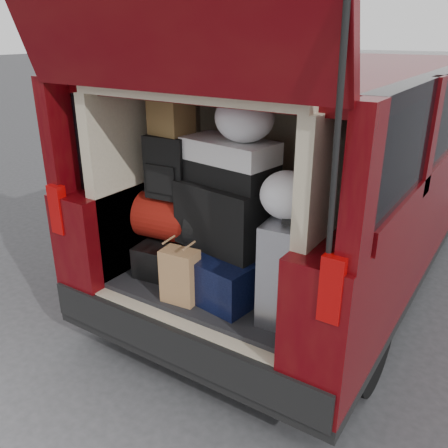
{
  "coord_description": "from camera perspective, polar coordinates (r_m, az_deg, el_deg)",
  "views": [
    {
      "loc": [
        1.42,
        -2.01,
        2.01
      ],
      "look_at": [
        -0.02,
        0.2,
        0.93
      ],
      "focal_mm": 38.0,
      "sensor_mm": 36.0,
      "label": 1
    }
  ],
  "objects": [
    {
      "name": "ground",
      "position": [
        3.18,
        -1.7,
        -17.03
      ],
      "size": [
        80.0,
        80.0,
        0.0
      ],
      "primitive_type": "plane",
      "color": "#313133",
      "rests_on": "ground"
    },
    {
      "name": "minivan",
      "position": [
        4.26,
        12.65,
        6.75
      ],
      "size": [
        1.9,
        5.35,
        2.77
      ],
      "color": "black",
      "rests_on": "ground"
    },
    {
      "name": "load_floor",
      "position": [
        3.2,
        1.1,
        -10.6
      ],
      "size": [
        1.24,
        1.05,
        0.55
      ],
      "primitive_type": "cube",
      "color": "black",
      "rests_on": "ground"
    },
    {
      "name": "black_hardshell",
      "position": [
        3.13,
        -5.75,
        -3.57
      ],
      "size": [
        0.43,
        0.55,
        0.2
      ],
      "primitive_type": "cube",
      "rotation": [
        0.0,
        0.0,
        0.13
      ],
      "color": "black",
      "rests_on": "load_floor"
    },
    {
      "name": "navy_hardshell",
      "position": [
        2.87,
        1.12,
        -5.39
      ],
      "size": [
        0.57,
        0.66,
        0.26
      ],
      "primitive_type": "cube",
      "rotation": [
        0.0,
        0.0,
        -0.15
      ],
      "color": "black",
      "rests_on": "load_floor"
    },
    {
      "name": "silver_roller",
      "position": [
        2.56,
        7.95,
        -5.39
      ],
      "size": [
        0.27,
        0.4,
        0.57
      ],
      "primitive_type": "cube",
      "rotation": [
        0.0,
        0.0,
        0.1
      ],
      "color": "white",
      "rests_on": "load_floor"
    },
    {
      "name": "kraft_bag",
      "position": [
        2.74,
        -5.3,
        -6.24
      ],
      "size": [
        0.22,
        0.15,
        0.32
      ],
      "primitive_type": "cube",
      "rotation": [
        0.0,
        0.0,
        0.1
      ],
      "color": "#B07F4F",
      "rests_on": "load_floor"
    },
    {
      "name": "red_duffel",
      "position": [
        3.03,
        -5.94,
        0.71
      ],
      "size": [
        0.5,
        0.36,
        0.3
      ],
      "primitive_type": "cube",
      "rotation": [
        0.0,
        0.0,
        0.13
      ],
      "color": "maroon",
      "rests_on": "black_hardshell"
    },
    {
      "name": "black_soft_case",
      "position": [
        2.78,
        0.19,
        1.06
      ],
      "size": [
        0.58,
        0.4,
        0.39
      ],
      "primitive_type": "cube",
      "rotation": [
        0.0,
        0.0,
        -0.15
      ],
      "color": "black",
      "rests_on": "navy_hardshell"
    },
    {
      "name": "backpack",
      "position": [
        2.9,
        -6.63,
        6.84
      ],
      "size": [
        0.28,
        0.19,
        0.38
      ],
      "primitive_type": "cube",
      "rotation": [
        0.0,
        0.0,
        0.09
      ],
      "color": "black",
      "rests_on": "red_duffel"
    },
    {
      "name": "twotone_duffel",
      "position": [
        2.71,
        0.57,
        7.58
      ],
      "size": [
        0.58,
        0.36,
        0.25
      ],
      "primitive_type": "cube",
      "rotation": [
        0.0,
        0.0,
        -0.14
      ],
      "color": "white",
      "rests_on": "black_soft_case"
    },
    {
      "name": "grocery_sack_lower",
      "position": [
        2.86,
        -6.39,
        12.69
      ],
      "size": [
        0.24,
        0.21,
        0.21
      ],
      "primitive_type": "cube",
      "rotation": [
        0.0,
        0.0,
        -0.1
      ],
      "color": "brown",
      "rests_on": "backpack"
    },
    {
      "name": "plastic_bag_center",
      "position": [
        2.59,
        2.48,
        12.62
      ],
      "size": [
        0.33,
        0.31,
        0.26
      ],
      "primitive_type": "ellipsoid",
      "rotation": [
        0.0,
        0.0,
        0.02
      ],
      "color": "white",
      "rests_on": "twotone_duffel"
    },
    {
      "name": "plastic_bag_right",
      "position": [
        2.41,
        7.68,
        3.45
      ],
      "size": [
        0.3,
        0.28,
        0.25
      ],
      "primitive_type": "ellipsoid",
      "rotation": [
        0.0,
        0.0,
        -0.03
      ],
      "color": "white",
      "rests_on": "silver_roller"
    }
  ]
}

